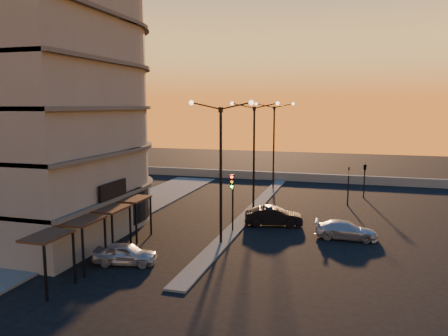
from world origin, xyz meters
TOP-DOWN VIEW (x-y plane):
  - ground at (0.00, 0.00)m, footprint 120.00×120.00m
  - sidewalk_west at (-10.50, 4.00)m, footprint 5.00×40.00m
  - median at (0.00, 10.00)m, footprint 1.20×36.00m
  - parapet at (2.00, 26.00)m, footprint 44.00×0.50m
  - building at (-14.00, 0.03)m, footprint 14.35×17.08m
  - streetlamp_near at (0.00, 0.00)m, footprint 4.32×0.32m
  - streetlamp_mid at (0.00, 10.00)m, footprint 4.32×0.32m
  - streetlamp_far at (0.00, 20.00)m, footprint 4.32×0.32m
  - traffic_light_main at (0.00, 2.87)m, footprint 0.28×0.44m
  - signal_east_a at (8.00, 14.00)m, footprint 0.13×0.16m
  - signal_east_b at (9.50, 18.00)m, footprint 0.42×1.99m
  - car_hatchback at (-4.25, -5.18)m, footprint 3.89×2.14m
  - car_sedan at (2.59, 5.47)m, footprint 4.62×2.45m
  - car_wagon at (8.00, 3.51)m, footprint 4.26×1.77m

SIDE VIEW (x-z plane):
  - ground at x=0.00m, z-range 0.00..0.00m
  - sidewalk_west at x=-10.50m, z-range 0.00..0.12m
  - median at x=0.00m, z-range 0.00..0.12m
  - parapet at x=2.00m, z-range 0.00..1.00m
  - car_wagon at x=8.00m, z-range 0.00..1.23m
  - car_hatchback at x=-4.25m, z-range 0.00..1.25m
  - car_sedan at x=2.59m, z-range 0.00..1.45m
  - signal_east_a at x=8.00m, z-range 0.13..3.73m
  - traffic_light_main at x=0.00m, z-range 0.76..5.01m
  - signal_east_b at x=9.50m, z-range 1.30..4.90m
  - streetlamp_near at x=0.00m, z-range 0.84..10.35m
  - streetlamp_mid at x=0.00m, z-range 0.84..10.35m
  - streetlamp_far at x=0.00m, z-range 0.84..10.35m
  - building at x=-14.00m, z-range -0.59..24.41m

